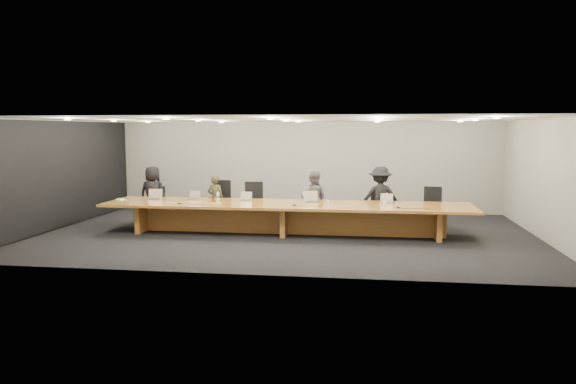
% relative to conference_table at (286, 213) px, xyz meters
% --- Properties ---
extents(ground, '(12.00, 12.00, 0.00)m').
position_rel_conference_table_xyz_m(ground, '(0.00, 0.00, -0.52)').
color(ground, black).
rests_on(ground, ground).
extents(back_wall, '(12.00, 0.02, 2.80)m').
position_rel_conference_table_xyz_m(back_wall, '(0.00, 4.00, 0.88)').
color(back_wall, '#B2AFA2').
rests_on(back_wall, ground).
extents(left_wall_panel, '(0.08, 7.84, 2.74)m').
position_rel_conference_table_xyz_m(left_wall_panel, '(-5.94, 0.00, 0.85)').
color(left_wall_panel, black).
rests_on(left_wall_panel, ground).
extents(conference_table, '(9.00, 1.80, 0.75)m').
position_rel_conference_table_xyz_m(conference_table, '(0.00, 0.00, 0.00)').
color(conference_table, brown).
rests_on(conference_table, ground).
extents(chair_far_left, '(0.52, 0.52, 1.01)m').
position_rel_conference_table_xyz_m(chair_far_left, '(-3.83, 1.16, -0.02)').
color(chair_far_left, black).
rests_on(chair_far_left, ground).
extents(chair_left, '(0.70, 0.70, 1.19)m').
position_rel_conference_table_xyz_m(chair_left, '(-2.08, 1.35, 0.07)').
color(chair_left, black).
rests_on(chair_left, ground).
extents(chair_mid_left, '(0.69, 0.69, 1.17)m').
position_rel_conference_table_xyz_m(chair_mid_left, '(-1.05, 1.16, 0.07)').
color(chair_mid_left, black).
rests_on(chair_mid_left, ground).
extents(chair_mid_right, '(0.62, 0.62, 1.06)m').
position_rel_conference_table_xyz_m(chair_mid_right, '(0.57, 1.26, 0.01)').
color(chair_mid_right, black).
rests_on(chair_mid_right, ground).
extents(chair_right, '(0.57, 0.57, 1.01)m').
position_rel_conference_table_xyz_m(chair_right, '(2.29, 1.30, -0.02)').
color(chair_right, black).
rests_on(chair_right, ground).
extents(chair_far_right, '(0.68, 0.68, 1.09)m').
position_rel_conference_table_xyz_m(chair_far_right, '(3.61, 1.31, 0.03)').
color(chair_far_right, black).
rests_on(chair_far_right, ground).
extents(person_a, '(0.79, 0.54, 1.56)m').
position_rel_conference_table_xyz_m(person_a, '(-3.89, 1.17, 0.26)').
color(person_a, black).
rests_on(person_a, ground).
extents(person_b, '(0.54, 0.42, 1.33)m').
position_rel_conference_table_xyz_m(person_b, '(-2.14, 1.26, 0.14)').
color(person_b, '#2F301A').
rests_on(person_b, ground).
extents(person_c, '(0.80, 0.67, 1.47)m').
position_rel_conference_table_xyz_m(person_c, '(0.55, 1.16, 0.22)').
color(person_c, '#505153').
rests_on(person_c, ground).
extents(person_d, '(1.10, 0.70, 1.61)m').
position_rel_conference_table_xyz_m(person_d, '(2.29, 1.16, 0.28)').
color(person_d, black).
rests_on(person_d, ground).
extents(laptop_a, '(0.38, 0.29, 0.28)m').
position_rel_conference_table_xyz_m(laptop_a, '(-3.50, 0.29, 0.37)').
color(laptop_a, '#B7A58C').
rests_on(laptop_a, conference_table).
extents(laptop_b, '(0.30, 0.23, 0.23)m').
position_rel_conference_table_xyz_m(laptop_b, '(-2.49, 0.41, 0.34)').
color(laptop_b, tan).
rests_on(laptop_b, conference_table).
extents(laptop_c, '(0.30, 0.22, 0.23)m').
position_rel_conference_table_xyz_m(laptop_c, '(-1.11, 0.36, 0.35)').
color(laptop_c, '#C0B393').
rests_on(laptop_c, conference_table).
extents(laptop_d, '(0.44, 0.38, 0.29)m').
position_rel_conference_table_xyz_m(laptop_d, '(0.60, 0.28, 0.37)').
color(laptop_d, tan).
rests_on(laptop_d, conference_table).
extents(laptop_e, '(0.34, 0.28, 0.24)m').
position_rel_conference_table_xyz_m(laptop_e, '(2.42, 0.41, 0.35)').
color(laptop_e, '#B9AB8E').
rests_on(laptop_e, conference_table).
extents(water_bottle, '(0.08, 0.08, 0.23)m').
position_rel_conference_table_xyz_m(water_bottle, '(-1.75, 0.09, 0.35)').
color(water_bottle, silver).
rests_on(water_bottle, conference_table).
extents(amber_mug, '(0.09, 0.09, 0.11)m').
position_rel_conference_table_xyz_m(amber_mug, '(-1.87, 0.11, 0.28)').
color(amber_mug, maroon).
rests_on(amber_mug, conference_table).
extents(paper_cup_near, '(0.09, 0.09, 0.08)m').
position_rel_conference_table_xyz_m(paper_cup_near, '(1.02, 0.09, 0.27)').
color(paper_cup_near, silver).
rests_on(paper_cup_near, conference_table).
extents(paper_cup_far, '(0.10, 0.10, 0.09)m').
position_rel_conference_table_xyz_m(paper_cup_far, '(2.37, 0.04, 0.28)').
color(paper_cup_far, white).
rests_on(paper_cup_far, conference_table).
extents(notepad, '(0.27, 0.25, 0.01)m').
position_rel_conference_table_xyz_m(notepad, '(-4.35, 0.14, 0.24)').
color(notepad, white).
rests_on(notepad, conference_table).
extents(lime_gadget, '(0.17, 0.12, 0.02)m').
position_rel_conference_table_xyz_m(lime_gadget, '(-4.37, 0.15, 0.26)').
color(lime_gadget, '#59C835').
rests_on(lime_gadget, notepad).
extents(av_box, '(0.20, 0.16, 0.03)m').
position_rel_conference_table_xyz_m(av_box, '(-3.86, -0.52, 0.24)').
color(av_box, '#ACACB1').
rests_on(av_box, conference_table).
extents(mic_left, '(0.15, 0.15, 0.03)m').
position_rel_conference_table_xyz_m(mic_left, '(-2.58, -0.43, 0.25)').
color(mic_left, black).
rests_on(mic_left, conference_table).
extents(mic_center, '(0.15, 0.15, 0.03)m').
position_rel_conference_table_xyz_m(mic_center, '(0.24, -0.35, 0.24)').
color(mic_center, black).
rests_on(mic_center, conference_table).
extents(mic_right, '(0.14, 0.14, 0.03)m').
position_rel_conference_table_xyz_m(mic_right, '(2.68, -0.42, 0.25)').
color(mic_right, black).
rests_on(mic_right, conference_table).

